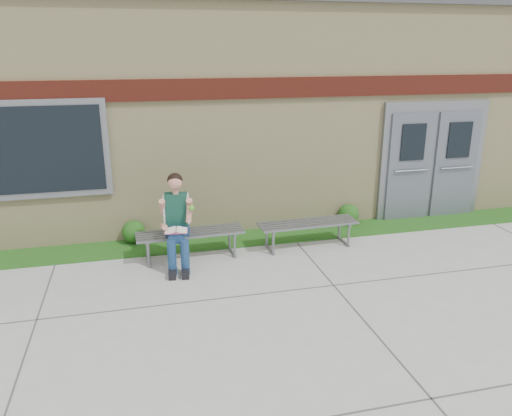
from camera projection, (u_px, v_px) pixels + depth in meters
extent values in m
plane|color=#9E9E99|center=(277.00, 311.00, 6.49)|extent=(80.00, 80.00, 0.00)
cube|color=#1C5115|center=(236.00, 239.00, 8.89)|extent=(16.00, 0.80, 0.02)
cube|color=beige|center=(206.00, 105.00, 11.42)|extent=(16.00, 6.00, 4.00)
cube|color=#3F3F42|center=(203.00, 7.00, 10.77)|extent=(16.20, 6.20, 0.20)
cube|color=maroon|center=(230.00, 89.00, 8.43)|extent=(16.00, 0.06, 0.35)
cube|color=slate|center=(48.00, 149.00, 8.02)|extent=(1.90, 0.08, 1.60)
cube|color=black|center=(48.00, 150.00, 7.98)|extent=(1.70, 0.04, 1.40)
cube|color=slate|center=(432.00, 160.00, 9.77)|extent=(2.20, 0.08, 2.30)
cube|color=#565D68|center=(410.00, 167.00, 9.65)|extent=(0.92, 0.06, 2.10)
cube|color=#565D68|center=(455.00, 165.00, 9.87)|extent=(0.92, 0.06, 2.10)
cube|color=slate|center=(190.00, 233.00, 8.01)|extent=(1.73, 0.53, 0.03)
cube|color=slate|center=(148.00, 250.00, 7.92)|extent=(0.06, 0.48, 0.39)
cube|color=slate|center=(232.00, 242.00, 8.23)|extent=(0.06, 0.48, 0.39)
cube|color=slate|center=(308.00, 223.00, 8.46)|extent=(1.71, 0.53, 0.03)
cube|color=slate|center=(269.00, 239.00, 8.38)|extent=(0.06, 0.47, 0.39)
cube|color=slate|center=(344.00, 232.00, 8.68)|extent=(0.06, 0.47, 0.39)
cube|color=navy|center=(177.00, 229.00, 7.88)|extent=(0.40, 0.30, 0.17)
cube|color=#0E362A|center=(176.00, 209.00, 7.76)|extent=(0.37, 0.26, 0.50)
sphere|color=tan|center=(175.00, 182.00, 7.62)|extent=(0.25, 0.25, 0.23)
sphere|color=black|center=(175.00, 181.00, 7.63)|extent=(0.27, 0.27, 0.24)
cylinder|color=navy|center=(170.00, 234.00, 7.60)|extent=(0.22, 0.47, 0.16)
cylinder|color=navy|center=(183.00, 234.00, 7.62)|extent=(0.22, 0.47, 0.16)
cylinder|color=navy|center=(172.00, 258.00, 7.44)|extent=(0.13, 0.13, 0.54)
cylinder|color=navy|center=(185.00, 257.00, 7.47)|extent=(0.13, 0.13, 0.54)
cube|color=black|center=(173.00, 273.00, 7.44)|extent=(0.14, 0.29, 0.11)
cube|color=black|center=(186.00, 273.00, 7.46)|extent=(0.14, 0.29, 0.11)
cylinder|color=tan|center=(162.00, 207.00, 7.66)|extent=(0.13, 0.25, 0.29)
cylinder|color=tan|center=(189.00, 206.00, 7.70)|extent=(0.13, 0.25, 0.29)
cube|color=white|center=(176.00, 230.00, 7.46)|extent=(0.36, 0.28, 0.02)
cube|color=#B94570|center=(176.00, 231.00, 7.46)|extent=(0.36, 0.29, 0.01)
sphere|color=#54AB2D|center=(192.00, 208.00, 7.56)|extent=(0.09, 0.09, 0.09)
sphere|color=#1C5115|center=(134.00, 232.00, 8.66)|extent=(0.39, 0.39, 0.39)
sphere|color=#1C5115|center=(349.00, 214.00, 9.56)|extent=(0.39, 0.39, 0.39)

